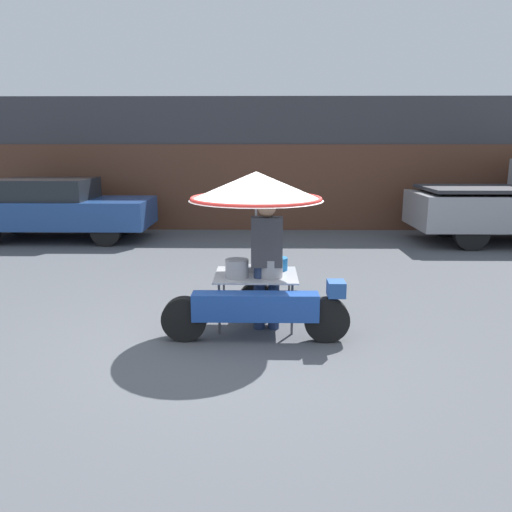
% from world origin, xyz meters
% --- Properties ---
extents(ground_plane, '(36.00, 36.00, 0.00)m').
position_xyz_m(ground_plane, '(0.00, 0.00, 0.00)').
color(ground_plane, '#4C4F54').
extents(shopfront_building, '(28.00, 2.06, 3.48)m').
position_xyz_m(shopfront_building, '(0.00, 8.87, 1.73)').
color(shopfront_building, '#38383D').
rests_on(shopfront_building, ground).
extents(vendor_motorcycle_cart, '(2.21, 1.66, 1.95)m').
position_xyz_m(vendor_motorcycle_cart, '(0.30, 0.52, 1.47)').
color(vendor_motorcycle_cart, black).
rests_on(vendor_motorcycle_cart, ground).
extents(vendor_person, '(0.38, 0.22, 1.64)m').
position_xyz_m(vendor_person, '(0.42, 0.44, 0.92)').
color(vendor_person, navy).
rests_on(vendor_person, ground).
extents(parked_car, '(4.47, 1.80, 1.47)m').
position_xyz_m(parked_car, '(-4.64, 6.35, 0.77)').
color(parked_car, black).
rests_on(parked_car, ground).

